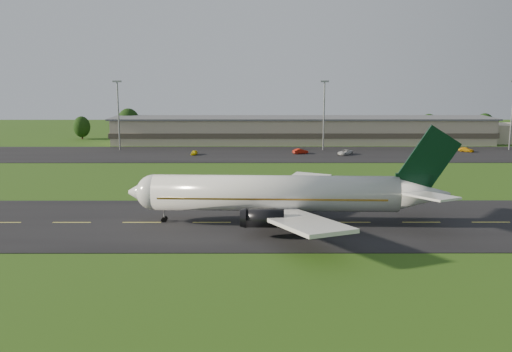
{
  "coord_description": "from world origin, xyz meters",
  "views": [
    {
      "loc": [
        -15.22,
        -86.63,
        24.08
      ],
      "look_at": [
        -15.01,
        8.0,
        6.0
      ],
      "focal_mm": 40.0,
      "sensor_mm": 36.0,
      "label": 1
    }
  ],
  "objects_px": {
    "light_mast_centre": "(324,107)",
    "terminal": "(322,131)",
    "service_vehicle_c": "(345,152)",
    "airliner": "(281,194)",
    "light_mast_west": "(118,107)",
    "service_vehicle_b": "(300,151)",
    "service_vehicle_d": "(466,150)",
    "service_vehicle_a": "(194,153)"
  },
  "relations": [
    {
      "from": "service_vehicle_a",
      "to": "service_vehicle_c",
      "type": "bearing_deg",
      "value": 4.66
    },
    {
      "from": "light_mast_centre",
      "to": "terminal",
      "type": "bearing_deg",
      "value": 85.05
    },
    {
      "from": "light_mast_west",
      "to": "service_vehicle_d",
      "type": "distance_m",
      "value": 101.64
    },
    {
      "from": "airliner",
      "to": "service_vehicle_b",
      "type": "distance_m",
      "value": 73.11
    },
    {
      "from": "service_vehicle_b",
      "to": "service_vehicle_c",
      "type": "xyz_separation_m",
      "value": [
        12.3,
        -1.96,
        -0.01
      ]
    },
    {
      "from": "service_vehicle_d",
      "to": "service_vehicle_b",
      "type": "bearing_deg",
      "value": 129.95
    },
    {
      "from": "light_mast_west",
      "to": "service_vehicle_c",
      "type": "distance_m",
      "value": 66.74
    },
    {
      "from": "service_vehicle_a",
      "to": "service_vehicle_b",
      "type": "distance_m",
      "value": 29.85
    },
    {
      "from": "service_vehicle_b",
      "to": "service_vehicle_d",
      "type": "distance_m",
      "value": 48.32
    },
    {
      "from": "service_vehicle_a",
      "to": "service_vehicle_d",
      "type": "relative_size",
      "value": 0.82
    },
    {
      "from": "light_mast_centre",
      "to": "service_vehicle_a",
      "type": "relative_size",
      "value": 5.66
    },
    {
      "from": "light_mast_west",
      "to": "service_vehicle_b",
      "type": "bearing_deg",
      "value": -8.17
    },
    {
      "from": "light_mast_west",
      "to": "service_vehicle_d",
      "type": "bearing_deg",
      "value": -2.21
    },
    {
      "from": "airliner",
      "to": "service_vehicle_d",
      "type": "relative_size",
      "value": 11.68
    },
    {
      "from": "service_vehicle_b",
      "to": "light_mast_west",
      "type": "bearing_deg",
      "value": 59.27
    },
    {
      "from": "service_vehicle_b",
      "to": "service_vehicle_c",
      "type": "relative_size",
      "value": 0.86
    },
    {
      "from": "service_vehicle_b",
      "to": "terminal",
      "type": "bearing_deg",
      "value": -42.73
    },
    {
      "from": "service_vehicle_b",
      "to": "service_vehicle_d",
      "type": "xyz_separation_m",
      "value": [
        48.18,
        3.68,
        -0.07
      ]
    },
    {
      "from": "terminal",
      "to": "light_mast_west",
      "type": "relative_size",
      "value": 7.13
    },
    {
      "from": "service_vehicle_c",
      "to": "airliner",
      "type": "bearing_deg",
      "value": -62.93
    },
    {
      "from": "light_mast_centre",
      "to": "service_vehicle_d",
      "type": "bearing_deg",
      "value": -5.43
    },
    {
      "from": "service_vehicle_b",
      "to": "service_vehicle_a",
      "type": "bearing_deg",
      "value": 71.17
    },
    {
      "from": "service_vehicle_d",
      "to": "light_mast_west",
      "type": "bearing_deg",
      "value": 123.38
    },
    {
      "from": "service_vehicle_b",
      "to": "service_vehicle_c",
      "type": "distance_m",
      "value": 12.45
    },
    {
      "from": "airliner",
      "to": "service_vehicle_c",
      "type": "distance_m",
      "value": 73.72
    },
    {
      "from": "light_mast_centre",
      "to": "service_vehicle_b",
      "type": "height_order",
      "value": "light_mast_centre"
    },
    {
      "from": "airliner",
      "to": "terminal",
      "type": "relative_size",
      "value": 0.35
    },
    {
      "from": "light_mast_centre",
      "to": "service_vehicle_c",
      "type": "height_order",
      "value": "light_mast_centre"
    },
    {
      "from": "light_mast_west",
      "to": "airliner",
      "type": "bearing_deg",
      "value": -61.31
    },
    {
      "from": "light_mast_west",
      "to": "light_mast_centre",
      "type": "distance_m",
      "value": 60.0
    },
    {
      "from": "light_mast_west",
      "to": "terminal",
      "type": "bearing_deg",
      "value": 14.76
    },
    {
      "from": "service_vehicle_a",
      "to": "service_vehicle_d",
      "type": "distance_m",
      "value": 78.17
    },
    {
      "from": "light_mast_centre",
      "to": "service_vehicle_c",
      "type": "relative_size",
      "value": 4.05
    },
    {
      "from": "terminal",
      "to": "service_vehicle_c",
      "type": "relative_size",
      "value": 28.86
    },
    {
      "from": "light_mast_west",
      "to": "service_vehicle_a",
      "type": "height_order",
      "value": "light_mast_west"
    },
    {
      "from": "service_vehicle_c",
      "to": "light_mast_west",
      "type": "bearing_deg",
      "value": -144.55
    },
    {
      "from": "service_vehicle_a",
      "to": "service_vehicle_b",
      "type": "xyz_separation_m",
      "value": [
        29.79,
        1.94,
        0.1
      ]
    },
    {
      "from": "service_vehicle_a",
      "to": "service_vehicle_d",
      "type": "bearing_deg",
      "value": 8.81
    },
    {
      "from": "service_vehicle_c",
      "to": "terminal",
      "type": "bearing_deg",
      "value": 141.69
    },
    {
      "from": "light_mast_centre",
      "to": "service_vehicle_d",
      "type": "height_order",
      "value": "light_mast_centre"
    },
    {
      "from": "airliner",
      "to": "terminal",
      "type": "xyz_separation_m",
      "value": [
        17.6,
        96.22,
        -0.67
      ]
    },
    {
      "from": "service_vehicle_a",
      "to": "service_vehicle_c",
      "type": "relative_size",
      "value": 0.72
    }
  ]
}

